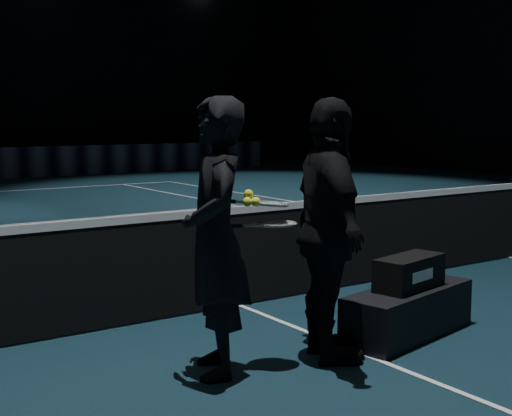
{
  "coord_description": "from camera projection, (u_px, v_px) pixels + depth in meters",
  "views": [
    {
      "loc": [
        -3.6,
        -5.5,
        1.78
      ],
      "look_at": [
        -0.84,
        -1.5,
        1.15
      ],
      "focal_mm": 50.0,
      "sensor_mm": 36.0,
      "label": 1
    }
  ],
  "objects": [
    {
      "name": "net_mesh",
      "position": [
        239.0,
        259.0,
        6.69
      ],
      "size": [
        12.8,
        0.02,
        0.86
      ],
      "primitive_type": "cube",
      "color": "black",
      "rests_on": "floor"
    },
    {
      "name": "player_b",
      "position": [
        329.0,
        231.0,
        5.14
      ],
      "size": [
        0.85,
        1.22,
        1.92
      ],
      "primitive_type": "imported",
      "rotation": [
        0.0,
        0.0,
        1.2
      ],
      "color": "black",
      "rests_on": "floor"
    },
    {
      "name": "tennis_balls",
      "position": [
        251.0,
        199.0,
        4.92
      ],
      "size": [
        0.12,
        0.1,
        0.12
      ],
      "primitive_type": null,
      "color": "yellow",
      "rests_on": "racket_upper"
    },
    {
      "name": "racket_lower",
      "position": [
        277.0,
        224.0,
        5.0
      ],
      "size": [
        0.71,
        0.39,
        0.03
      ],
      "primitive_type": null,
      "rotation": [
        0.0,
        0.0,
        -0.27
      ],
      "color": "black",
      "rests_on": "player_a"
    },
    {
      "name": "net_tape",
      "position": [
        239.0,
        210.0,
        6.63
      ],
      "size": [
        12.8,
        0.03,
        0.07
      ],
      "primitive_type": "cube",
      "color": "white",
      "rests_on": "net_mesh"
    },
    {
      "name": "player_a",
      "position": [
        216.0,
        237.0,
        4.86
      ],
      "size": [
        0.69,
        0.82,
        1.92
      ],
      "primitive_type": "imported",
      "rotation": [
        0.0,
        0.0,
        -1.96
      ],
      "color": "black",
      "rests_on": "floor"
    },
    {
      "name": "court_lines",
      "position": [
        240.0,
        305.0,
        6.74
      ],
      "size": [
        10.98,
        23.78,
        0.01
      ],
      "primitive_type": null,
      "color": "white",
      "rests_on": "floor"
    },
    {
      "name": "floor",
      "position": [
        240.0,
        306.0,
        6.75
      ],
      "size": [
        36.0,
        36.0,
        0.0
      ],
      "primitive_type": "plane",
      "color": "black",
      "rests_on": "ground"
    },
    {
      "name": "bag_signature",
      "position": [
        423.0,
        276.0,
        5.63
      ],
      "size": [
        0.3,
        0.07,
        0.09
      ],
      "primitive_type": "cube",
      "rotation": [
        0.0,
        0.0,
        0.21
      ],
      "color": "white",
      "rests_on": "racket_bag"
    },
    {
      "name": "racket_upper",
      "position": [
        269.0,
        204.0,
        5.0
      ],
      "size": [
        0.71,
        0.35,
        0.1
      ],
      "primitive_type": null,
      "rotation": [
        0.0,
        0.1,
        -0.2
      ],
      "color": "black",
      "rests_on": "player_b"
    },
    {
      "name": "player_bench",
      "position": [
        408.0,
        312.0,
        5.79
      ],
      "size": [
        1.38,
        0.7,
        0.4
      ],
      "primitive_type": "cube",
      "rotation": [
        0.0,
        0.0,
        0.21
      ],
      "color": "black",
      "rests_on": "floor"
    },
    {
      "name": "racket_bag",
      "position": [
        409.0,
        272.0,
        5.75
      ],
      "size": [
        0.7,
        0.41,
        0.26
      ],
      "primitive_type": "cube",
      "rotation": [
        0.0,
        0.0,
        0.21
      ],
      "color": "black",
      "rests_on": "player_bench"
    }
  ]
}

